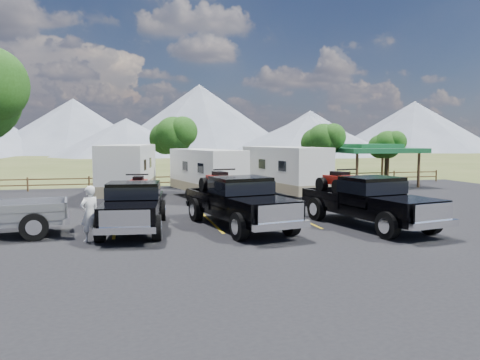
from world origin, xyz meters
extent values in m
plane|color=#425122|center=(0.00, 0.00, 0.00)|extent=(320.00, 320.00, 0.00)
cube|color=black|center=(0.00, 3.00, 0.02)|extent=(44.00, 34.00, 0.04)
cube|color=yellow|center=(-6.00, 4.00, 0.04)|extent=(0.12, 5.50, 0.01)
cube|color=yellow|center=(-2.00, 4.00, 0.04)|extent=(0.12, 5.50, 0.01)
cube|color=yellow|center=(2.00, 4.00, 0.04)|extent=(0.12, 5.50, 0.01)
cube|color=yellow|center=(6.00, 4.00, 0.04)|extent=(0.12, 5.50, 0.01)
cylinder|color=black|center=(9.00, 17.00, 1.40)|extent=(0.39, 0.39, 2.80)
sphere|color=#1E4511|center=(9.00, 17.00, 3.50)|extent=(2.52, 2.52, 2.52)
sphere|color=#1E4511|center=(9.54, 16.55, 3.77)|extent=(1.98, 1.98, 1.98)
sphere|color=#1E4511|center=(8.50, 17.40, 3.32)|extent=(2.16, 2.16, 2.16)
cylinder|color=black|center=(15.00, 18.00, 1.26)|extent=(0.38, 0.38, 2.52)
sphere|color=#1E4511|center=(15.00, 18.00, 3.15)|extent=(2.24, 2.24, 2.24)
sphere|color=#1E4511|center=(15.48, 17.60, 3.39)|extent=(1.76, 1.76, 1.76)
sphere|color=#1E4511|center=(14.55, 18.35, 2.99)|extent=(1.92, 1.92, 1.92)
cylinder|color=black|center=(-2.00, 19.00, 1.54)|extent=(0.41, 0.41, 3.08)
sphere|color=#1E4511|center=(-2.00, 19.00, 3.85)|extent=(2.80, 2.80, 2.80)
sphere|color=#1E4511|center=(-1.40, 18.50, 4.15)|extent=(2.20, 2.20, 2.20)
sphere|color=#1E4511|center=(-2.56, 19.44, 3.65)|extent=(2.40, 2.40, 2.40)
cylinder|color=brown|center=(-12.00, 18.50, 0.50)|extent=(0.12, 0.12, 1.00)
cylinder|color=brown|center=(-8.00, 18.50, 0.50)|extent=(0.12, 0.12, 1.00)
cylinder|color=brown|center=(-4.00, 18.50, 0.50)|extent=(0.12, 0.12, 1.00)
cylinder|color=brown|center=(0.00, 18.50, 0.50)|extent=(0.12, 0.12, 1.00)
cylinder|color=brown|center=(4.00, 18.50, 0.50)|extent=(0.12, 0.12, 1.00)
cylinder|color=brown|center=(8.00, 18.50, 0.50)|extent=(0.12, 0.12, 1.00)
cylinder|color=brown|center=(12.00, 18.50, 0.50)|extent=(0.12, 0.12, 1.00)
cylinder|color=brown|center=(16.00, 18.50, 0.50)|extent=(0.12, 0.12, 1.00)
cylinder|color=brown|center=(20.00, 18.50, 0.50)|extent=(0.12, 0.12, 1.00)
cube|color=brown|center=(2.00, 18.50, 0.45)|extent=(36.00, 0.06, 0.08)
cube|color=brown|center=(2.00, 18.50, 0.85)|extent=(36.00, 0.06, 0.08)
cylinder|color=brown|center=(10.50, 14.50, 1.30)|extent=(0.20, 0.20, 2.60)
cylinder|color=brown|center=(10.50, 19.50, 1.30)|extent=(0.20, 0.20, 2.60)
cylinder|color=brown|center=(15.50, 14.50, 1.30)|extent=(0.20, 0.20, 2.60)
cylinder|color=brown|center=(15.50, 19.50, 1.30)|extent=(0.20, 0.20, 2.60)
cube|color=#1B5F34|center=(13.00, 17.00, 2.75)|extent=(6.20, 6.20, 0.35)
cube|color=#1B5F34|center=(13.00, 17.00, 3.05)|extent=(3.50, 3.50, 0.35)
cone|color=slate|center=(-18.00, 112.00, 7.00)|extent=(44.00, 44.00, 14.00)
cone|color=slate|center=(14.00, 108.00, 9.00)|extent=(52.00, 52.00, 18.00)
cone|color=slate|center=(48.00, 114.00, 6.00)|extent=(40.00, 40.00, 12.00)
cone|color=slate|center=(80.00, 110.00, 7.50)|extent=(50.00, 50.00, 15.00)
cone|color=slate|center=(-5.00, 87.00, 4.00)|extent=(32.00, 32.00, 8.00)
cone|color=slate|center=(35.00, 84.00, 4.50)|extent=(40.00, 40.00, 9.00)
cube|color=black|center=(-5.23, 2.78, 0.69)|extent=(2.58, 6.03, 0.37)
cube|color=black|center=(-5.47, 0.82, 1.07)|extent=(2.18, 2.07, 0.51)
cube|color=black|center=(-5.25, 2.66, 1.42)|extent=(2.11, 1.82, 1.03)
cube|color=black|center=(-5.25, 2.66, 1.58)|extent=(2.15, 1.89, 0.46)
cube|color=black|center=(-5.01, 4.61, 0.97)|extent=(2.25, 2.68, 0.56)
cube|color=white|center=(-5.60, -0.22, 1.01)|extent=(1.64, 0.28, 0.56)
cube|color=white|center=(-5.60, -0.28, 0.62)|extent=(2.02, 0.43, 0.23)
cube|color=white|center=(-4.86, 5.83, 0.62)|extent=(2.02, 0.40, 0.23)
cylinder|color=black|center=(-6.44, 0.88, 0.50)|extent=(0.42, 0.95, 0.92)
cylinder|color=black|center=(-4.52, 0.65, 0.50)|extent=(0.42, 0.95, 0.92)
cylinder|color=black|center=(-5.95, 4.91, 0.50)|extent=(0.42, 0.95, 0.92)
cylinder|color=black|center=(-4.03, 4.68, 0.50)|extent=(0.42, 0.95, 0.92)
cube|color=#970F08|center=(-5.01, 4.61, 1.66)|extent=(0.87, 1.41, 0.36)
cube|color=black|center=(-5.01, 4.61, 1.92)|extent=(0.50, 0.81, 0.18)
cube|color=#970F08|center=(-5.08, 4.05, 1.76)|extent=(0.86, 0.46, 0.23)
cylinder|color=black|center=(-5.07, 4.15, 2.12)|extent=(0.92, 0.17, 0.06)
cylinder|color=black|center=(-5.54, 4.11, 1.46)|extent=(0.33, 0.60, 0.57)
cylinder|color=black|center=(-4.62, 4.00, 1.46)|extent=(0.33, 0.60, 0.57)
cylinder|color=black|center=(-5.40, 5.23, 1.46)|extent=(0.33, 0.60, 0.57)
cylinder|color=black|center=(-4.49, 5.11, 1.46)|extent=(0.33, 0.60, 0.57)
cube|color=black|center=(-1.13, 2.33, 0.74)|extent=(3.27, 6.62, 0.40)
cube|color=black|center=(-0.70, 0.24, 1.15)|extent=(2.49, 2.39, 0.56)
cube|color=black|center=(-1.10, 2.20, 1.54)|extent=(2.40, 2.12, 1.11)
cube|color=black|center=(-1.10, 2.20, 1.71)|extent=(2.45, 2.19, 0.50)
cube|color=black|center=(-1.53, 4.29, 1.05)|extent=(2.63, 3.04, 0.61)
cube|color=white|center=(-0.47, -0.87, 1.10)|extent=(1.76, 0.44, 0.61)
cube|color=white|center=(-0.46, -0.94, 0.67)|extent=(2.18, 0.63, 0.24)
cube|color=white|center=(-1.79, 5.60, 0.67)|extent=(2.17, 0.61, 0.24)
cylinder|color=black|center=(-1.71, -0.04, 0.54)|extent=(0.53, 1.05, 1.00)
cylinder|color=black|center=(0.34, 0.38, 0.54)|extent=(0.53, 1.05, 1.00)
cylinder|color=black|center=(-2.59, 4.28, 0.54)|extent=(0.53, 1.05, 1.00)
cylinder|color=black|center=(-0.54, 4.70, 0.54)|extent=(0.53, 1.05, 1.00)
cube|color=#970F08|center=(-1.53, 4.29, 1.80)|extent=(1.05, 1.57, 0.39)
cube|color=black|center=(-1.53, 4.29, 2.08)|extent=(0.60, 0.91, 0.20)
cube|color=#970F08|center=(-1.40, 3.69, 1.91)|extent=(0.95, 0.56, 0.24)
cylinder|color=black|center=(-1.43, 3.80, 2.30)|extent=(0.99, 0.27, 0.07)
cylinder|color=black|center=(-1.89, 3.59, 1.58)|extent=(0.41, 0.67, 0.62)
cylinder|color=black|center=(-0.91, 3.79, 1.58)|extent=(0.41, 0.67, 0.62)
cylinder|color=black|center=(-2.14, 4.79, 1.58)|extent=(0.41, 0.67, 0.62)
cylinder|color=black|center=(-1.16, 4.99, 1.58)|extent=(0.41, 0.67, 0.62)
cube|color=black|center=(4.03, 1.27, 0.74)|extent=(3.24, 6.58, 0.40)
cube|color=black|center=(4.45, -0.81, 1.15)|extent=(2.47, 2.37, 0.55)
cube|color=black|center=(4.06, 1.14, 1.53)|extent=(2.38, 2.10, 1.11)
cube|color=black|center=(4.06, 1.14, 1.70)|extent=(2.44, 2.18, 0.50)
cube|color=black|center=(3.64, 3.22, 1.04)|extent=(2.61, 3.02, 0.61)
cube|color=white|center=(4.68, -1.92, 1.09)|extent=(1.75, 0.44, 0.61)
cube|color=white|center=(4.69, -1.98, 0.67)|extent=(2.16, 0.62, 0.24)
cube|color=white|center=(3.38, 4.52, 0.67)|extent=(2.16, 0.60, 0.24)
cylinder|color=black|center=(3.45, -1.08, 0.54)|extent=(0.52, 1.04, 0.99)
cylinder|color=black|center=(5.49, -0.67, 0.54)|extent=(0.52, 1.04, 0.99)
cylinder|color=black|center=(2.58, 3.21, 0.54)|extent=(0.52, 1.04, 0.99)
cylinder|color=black|center=(4.62, 3.62, 0.54)|extent=(0.52, 1.04, 0.99)
cube|color=#970F08|center=(3.64, 3.22, 1.79)|extent=(1.04, 1.56, 0.39)
cube|color=black|center=(3.64, 3.22, 2.06)|extent=(0.60, 0.90, 0.20)
cube|color=#970F08|center=(3.76, 2.62, 1.90)|extent=(0.94, 0.55, 0.24)
cylinder|color=black|center=(3.74, 2.73, 2.28)|extent=(0.99, 0.26, 0.07)
cylinder|color=black|center=(3.27, 2.52, 1.57)|extent=(0.40, 0.66, 0.62)
cylinder|color=black|center=(4.25, 2.72, 1.57)|extent=(0.40, 0.66, 0.62)
cylinder|color=black|center=(3.03, 3.72, 1.57)|extent=(0.40, 0.66, 0.62)
cylinder|color=black|center=(4.01, 3.91, 1.57)|extent=(0.40, 0.66, 0.62)
cube|color=silver|center=(-5.35, 12.30, 1.92)|extent=(3.57, 7.71, 2.67)
cube|color=gray|center=(-5.35, 12.30, 0.88)|extent=(3.60, 7.76, 0.59)
cube|color=black|center=(-6.84, 10.66, 2.19)|extent=(0.17, 0.88, 0.59)
cube|color=black|center=(-4.47, 10.27, 2.19)|extent=(0.17, 0.88, 0.59)
cylinder|color=black|center=(-6.40, 12.77, 0.39)|extent=(0.36, 0.72, 0.69)
cylinder|color=black|center=(-4.20, 12.41, 0.39)|extent=(0.36, 0.72, 0.69)
cube|color=black|center=(-6.11, 7.76, 0.53)|extent=(0.41, 1.78, 0.10)
cube|color=silver|center=(-0.86, 11.57, 1.76)|extent=(3.70, 7.11, 2.44)
cube|color=gray|center=(-0.86, 11.57, 0.81)|extent=(3.73, 7.14, 0.54)
cube|color=black|center=(-1.53, 9.66, 2.00)|extent=(0.21, 0.80, 0.54)
cube|color=black|center=(0.60, 10.18, 2.00)|extent=(0.21, 0.80, 0.54)
cylinder|color=black|center=(-1.91, 11.59, 0.36)|extent=(0.37, 0.67, 0.63)
cylinder|color=black|center=(0.07, 12.07, 0.36)|extent=(0.37, 0.67, 0.63)
cube|color=black|center=(0.13, 7.48, 0.49)|extent=(0.49, 1.61, 0.09)
cube|color=silver|center=(3.76, 10.87, 1.84)|extent=(3.49, 7.40, 2.56)
cube|color=gray|center=(3.76, 10.87, 0.85)|extent=(3.52, 7.44, 0.57)
cube|color=black|center=(2.94, 8.92, 2.10)|extent=(0.17, 0.84, 0.57)
cube|color=black|center=(5.20, 9.32, 2.10)|extent=(0.17, 0.84, 0.57)
cylinder|color=black|center=(2.66, 10.96, 0.37)|extent=(0.35, 0.70, 0.66)
cylinder|color=black|center=(4.76, 11.34, 0.37)|extent=(0.35, 0.70, 0.66)
cube|color=black|center=(4.54, 6.53, 0.51)|extent=(0.41, 1.70, 0.09)
cube|color=gray|center=(-9.00, 2.72, 1.02)|extent=(2.81, 2.35, 0.59)
cube|color=white|center=(-7.71, 2.87, 0.66)|extent=(0.40, 2.13, 0.24)
cylinder|color=black|center=(-8.92, 3.76, 0.53)|extent=(1.00, 0.43, 0.97)
cylinder|color=black|center=(-8.70, 1.73, 0.53)|extent=(1.00, 0.43, 0.97)
imported|color=silver|center=(-6.78, 1.16, 1.01)|extent=(0.85, 0.79, 1.94)
imported|color=slate|center=(-5.00, 2.10, 0.94)|extent=(0.97, 0.82, 1.79)
camera|label=1|loc=(-5.57, -15.70, 3.59)|focal=35.00mm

